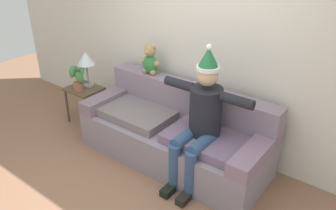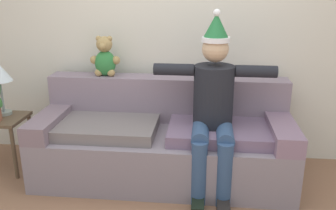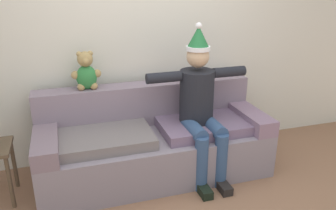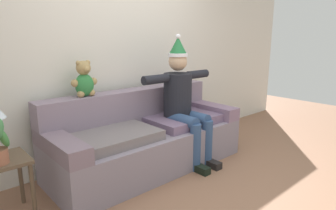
# 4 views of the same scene
# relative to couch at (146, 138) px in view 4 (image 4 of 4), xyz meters

# --- Properties ---
(ground_plane) EXTENTS (10.00, 10.00, 0.00)m
(ground_plane) POSITION_rel_couch_xyz_m (0.00, -1.03, -0.34)
(ground_plane) COLOR #8A6048
(back_wall) EXTENTS (7.00, 0.10, 2.70)m
(back_wall) POSITION_rel_couch_xyz_m (0.00, 0.52, 1.01)
(back_wall) COLOR silver
(back_wall) RESTS_ON ground_plane
(couch) EXTENTS (2.27, 0.89, 0.87)m
(couch) POSITION_rel_couch_xyz_m (0.00, 0.00, 0.00)
(couch) COLOR gray
(couch) RESTS_ON ground_plane
(person_seated) EXTENTS (1.02, 0.77, 1.52)m
(person_seated) POSITION_rel_couch_xyz_m (0.43, -0.17, 0.43)
(person_seated) COLOR black
(person_seated) RESTS_ON ground_plane
(teddy_bear) EXTENTS (0.29, 0.17, 0.38)m
(teddy_bear) POSITION_rel_couch_xyz_m (-0.59, 0.27, 0.71)
(teddy_bear) COLOR #2E793C
(teddy_bear) RESTS_ON couch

